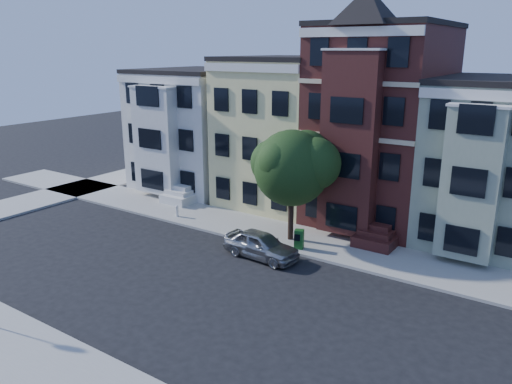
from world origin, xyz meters
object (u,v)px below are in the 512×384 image
Objects in this scene: street_tree at (292,173)px; newspaper_box at (299,239)px; fire_hydrant at (177,212)px; parked_car at (261,245)px.

newspaper_box is at bearing -40.95° from street_tree.
parked_car is at bearing -15.51° from fire_hydrant.
parked_car is 3.98× the size of newspaper_box.
newspaper_box is at bearing -1.79° from fire_hydrant.
street_tree is at bearing 122.18° from newspaper_box.
parked_car is (-0.13, -2.91, -3.36)m from street_tree.
newspaper_box reaches higher than fire_hydrant.
street_tree reaches higher than fire_hydrant.
fire_hydrant is at bearing 161.34° from newspaper_box.
fire_hydrant is at bearing 78.27° from parked_car.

